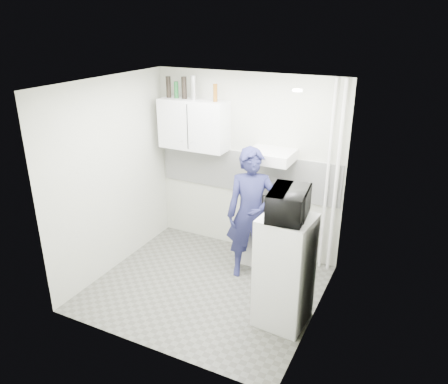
% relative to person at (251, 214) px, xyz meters
% --- Properties ---
extents(floor, '(2.80, 2.80, 0.00)m').
position_rel_person_xyz_m(floor, '(-0.37, -0.57, -0.89)').
color(floor, '#5F5F56').
rests_on(floor, ground).
extents(ceiling, '(2.80, 2.80, 0.00)m').
position_rel_person_xyz_m(ceiling, '(-0.37, -0.57, 1.71)').
color(ceiling, white).
rests_on(ceiling, wall_back).
extents(wall_back, '(2.80, 0.00, 2.80)m').
position_rel_person_xyz_m(wall_back, '(-0.37, 0.68, 0.41)').
color(wall_back, beige).
rests_on(wall_back, floor).
extents(wall_left, '(0.00, 2.60, 2.60)m').
position_rel_person_xyz_m(wall_left, '(-1.77, -0.57, 0.41)').
color(wall_left, beige).
rests_on(wall_left, floor).
extents(wall_right, '(0.00, 2.60, 2.60)m').
position_rel_person_xyz_m(wall_right, '(1.03, -0.57, 0.41)').
color(wall_right, beige).
rests_on(wall_right, floor).
extents(person, '(0.77, 0.65, 1.78)m').
position_rel_person_xyz_m(person, '(0.00, 0.00, 0.00)').
color(person, '#1D1F49').
rests_on(person, floor).
extents(stove, '(0.55, 0.55, 0.87)m').
position_rel_person_xyz_m(stove, '(0.02, 0.43, -0.45)').
color(stove, white).
rests_on(stove, floor).
extents(fridge, '(0.58, 0.58, 1.31)m').
position_rel_person_xyz_m(fridge, '(0.73, -0.76, -0.23)').
color(fridge, white).
rests_on(fridge, floor).
extents(stove_top, '(0.52, 0.52, 0.03)m').
position_rel_person_xyz_m(stove_top, '(0.02, 0.43, 0.00)').
color(stove_top, black).
rests_on(stove_top, stove).
extents(saucepan, '(0.15, 0.15, 0.09)m').
position_rel_person_xyz_m(saucepan, '(0.09, 0.40, 0.06)').
color(saucepan, silver).
rests_on(saucepan, stove_top).
extents(microwave, '(0.60, 0.45, 0.31)m').
position_rel_person_xyz_m(microwave, '(0.73, -0.76, 0.58)').
color(microwave, black).
rests_on(microwave, fridge).
extents(bottle_a, '(0.07, 0.07, 0.29)m').
position_rel_person_xyz_m(bottle_a, '(-1.52, 0.51, 1.46)').
color(bottle_a, black).
rests_on(bottle_a, upper_cabinet).
extents(bottle_b, '(0.06, 0.06, 0.23)m').
position_rel_person_xyz_m(bottle_b, '(-1.39, 0.51, 1.43)').
color(bottle_b, '#144C1E').
rests_on(bottle_b, upper_cabinet).
extents(bottle_c, '(0.07, 0.07, 0.30)m').
position_rel_person_xyz_m(bottle_c, '(-1.26, 0.51, 1.46)').
color(bottle_c, black).
rests_on(bottle_c, upper_cabinet).
extents(bottle_d, '(0.07, 0.07, 0.33)m').
position_rel_person_xyz_m(bottle_d, '(-1.12, 0.51, 1.48)').
color(bottle_d, silver).
rests_on(bottle_d, upper_cabinet).
extents(bottle_e, '(0.06, 0.06, 0.24)m').
position_rel_person_xyz_m(bottle_e, '(-0.78, 0.51, 1.43)').
color(bottle_e, brown).
rests_on(bottle_e, upper_cabinet).
extents(upper_cabinet, '(1.00, 0.35, 0.70)m').
position_rel_person_xyz_m(upper_cabinet, '(-1.12, 0.51, 0.96)').
color(upper_cabinet, white).
rests_on(upper_cabinet, wall_back).
extents(range_hood, '(0.60, 0.50, 0.14)m').
position_rel_person_xyz_m(range_hood, '(0.08, 0.43, 0.68)').
color(range_hood, white).
rests_on(range_hood, wall_back).
extents(backsplash, '(2.74, 0.03, 0.60)m').
position_rel_person_xyz_m(backsplash, '(-0.37, 0.67, 0.31)').
color(backsplash, white).
rests_on(backsplash, wall_back).
extents(pipe_a, '(0.05, 0.05, 2.60)m').
position_rel_person_xyz_m(pipe_a, '(0.93, 0.60, 0.41)').
color(pipe_a, white).
rests_on(pipe_a, floor).
extents(pipe_b, '(0.04, 0.04, 2.60)m').
position_rel_person_xyz_m(pipe_b, '(0.81, 0.60, 0.41)').
color(pipe_b, white).
rests_on(pipe_b, floor).
extents(ceiling_spot_fixture, '(0.10, 0.10, 0.02)m').
position_rel_person_xyz_m(ceiling_spot_fixture, '(0.63, -0.37, 1.68)').
color(ceiling_spot_fixture, white).
rests_on(ceiling_spot_fixture, ceiling).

